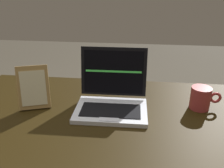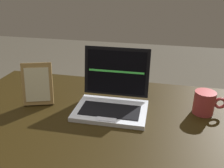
# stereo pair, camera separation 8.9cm
# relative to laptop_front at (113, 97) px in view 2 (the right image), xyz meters

# --- Properties ---
(desk) EXTENTS (1.37, 0.76, 0.74)m
(desk) POSITION_rel_laptop_front_xyz_m (0.05, -0.09, -0.14)
(desk) COLOR black
(desk) RESTS_ON ground
(laptop_front) EXTENTS (0.28, 0.24, 0.23)m
(laptop_front) POSITION_rel_laptop_front_xyz_m (0.00, 0.00, 0.00)
(laptop_front) COLOR silver
(laptop_front) RESTS_ON desk
(photo_frame) EXTENTS (0.13, 0.09, 0.17)m
(photo_frame) POSITION_rel_laptop_front_xyz_m (-0.31, -0.02, 0.04)
(photo_frame) COLOR olive
(photo_frame) RESTS_ON desk
(coffee_mug) EXTENTS (0.12, 0.08, 0.09)m
(coffee_mug) POSITION_rel_laptop_front_xyz_m (0.35, 0.04, -0.00)
(coffee_mug) COLOR #AC393C
(coffee_mug) RESTS_ON desk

